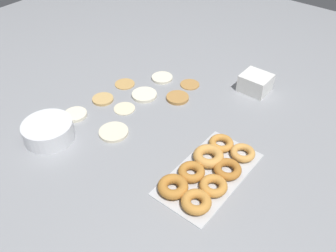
% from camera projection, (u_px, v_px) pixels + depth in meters
% --- Properties ---
extents(ground_plane, '(3.00, 3.00, 0.00)m').
position_uv_depth(ground_plane, '(158.00, 114.00, 1.45)').
color(ground_plane, gray).
extents(pancake_0, '(0.11, 0.11, 0.01)m').
position_uv_depth(pancake_0, '(144.00, 95.00, 1.54)').
color(pancake_0, silver).
rests_on(pancake_0, ground_plane).
extents(pancake_1, '(0.09, 0.09, 0.01)m').
position_uv_depth(pancake_1, '(103.00, 99.00, 1.51)').
color(pancake_1, tan).
rests_on(pancake_1, ground_plane).
extents(pancake_2, '(0.11, 0.11, 0.01)m').
position_uv_depth(pancake_2, '(114.00, 132.00, 1.35)').
color(pancake_2, beige).
rests_on(pancake_2, ground_plane).
extents(pancake_3, '(0.09, 0.09, 0.01)m').
position_uv_depth(pancake_3, '(125.00, 84.00, 1.61)').
color(pancake_3, tan).
rests_on(pancake_3, ground_plane).
extents(pancake_4, '(0.10, 0.10, 0.01)m').
position_uv_depth(pancake_4, '(177.00, 98.00, 1.52)').
color(pancake_4, '#B27F42').
rests_on(pancake_4, ground_plane).
extents(pancake_5, '(0.09, 0.09, 0.01)m').
position_uv_depth(pancake_5, '(124.00, 108.00, 1.47)').
color(pancake_5, beige).
rests_on(pancake_5, ground_plane).
extents(pancake_6, '(0.10, 0.10, 0.01)m').
position_uv_depth(pancake_6, '(162.00, 78.00, 1.64)').
color(pancake_6, silver).
rests_on(pancake_6, ground_plane).
extents(pancake_7, '(0.09, 0.09, 0.01)m').
position_uv_depth(pancake_7, '(76.00, 115.00, 1.43)').
color(pancake_7, silver).
rests_on(pancake_7, ground_plane).
extents(pancake_8, '(0.09, 0.09, 0.01)m').
position_uv_depth(pancake_8, '(190.00, 84.00, 1.60)').
color(pancake_8, '#B27F42').
rests_on(pancake_8, ground_plane).
extents(donut_tray, '(0.39, 0.21, 0.04)m').
position_uv_depth(donut_tray, '(207.00, 172.00, 1.18)').
color(donut_tray, silver).
rests_on(donut_tray, ground_plane).
extents(batter_bowl, '(0.19, 0.19, 0.07)m').
position_uv_depth(batter_bowl, '(48.00, 131.00, 1.31)').
color(batter_bowl, white).
rests_on(batter_bowl, ground_plane).
extents(container_stack, '(0.11, 0.12, 0.08)m').
position_uv_depth(container_stack, '(255.00, 83.00, 1.55)').
color(container_stack, white).
rests_on(container_stack, ground_plane).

